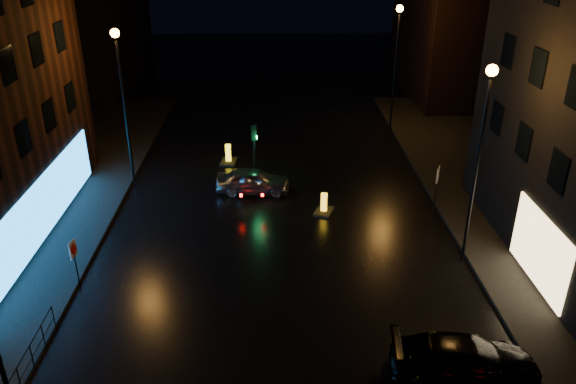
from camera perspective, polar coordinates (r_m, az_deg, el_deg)
name	(u,v)px	position (r m, az deg, el deg)	size (l,w,h in m)	color
ground	(282,364)	(19.17, -0.57, -17.05)	(120.00, 120.00, 0.00)	black
building_far_left	(80,2)	(51.87, -20.40, 17.63)	(8.00, 16.00, 14.00)	black
building_far_right	(461,19)	(49.01, 17.13, 16.49)	(8.00, 14.00, 12.00)	black
street_lamp_lfar	(122,86)	(30.00, -16.54, 10.33)	(0.44, 0.44, 8.37)	black
street_lamp_rnear	(481,137)	(22.86, 19.06, 5.27)	(0.44, 0.44, 8.37)	black
street_lamp_rfar	(396,51)	(37.69, 10.95, 13.92)	(0.44, 0.44, 8.37)	black
traffic_signal	(255,175)	(30.74, -3.37, 1.70)	(1.40, 2.40, 3.45)	black
guard_railing	(18,374)	(19.54, -25.75, -16.34)	(0.05, 6.04, 1.00)	black
silver_hatchback	(253,181)	(29.74, -3.57, 1.15)	(1.55, 3.86, 1.32)	#A2A4A9
dark_sedan	(465,360)	(19.14, 17.55, -15.93)	(1.89, 4.65, 1.35)	black
bollard_near	(324,208)	(27.83, 3.66, -1.66)	(1.17, 1.41, 1.05)	black
bollard_far	(229,159)	(33.74, -6.06, 3.40)	(1.02, 1.41, 1.15)	black
road_sign_left	(74,253)	(23.10, -20.94, -5.83)	(0.13, 0.51, 2.12)	black
road_sign_right	(437,178)	(28.35, 14.94, 1.35)	(0.28, 0.52, 2.29)	black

